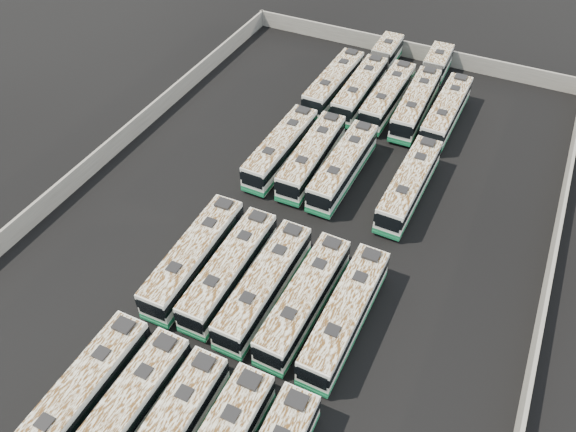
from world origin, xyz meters
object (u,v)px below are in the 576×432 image
object	(u,v)px
bus_midfront_far_left	(195,257)
bus_midback_left	(312,156)
bus_midback_far_left	(281,148)
bus_midback_far_right	(409,185)
bus_front_left	(123,416)
bus_back_left	(369,77)
bus_front_far_left	(80,397)
bus_midfront_center	(265,285)
bus_back_center	(388,96)
bus_back_right	(423,90)
bus_back_far_left	(334,83)
bus_midfront_left	(230,270)
bus_back_far_right	(446,112)
bus_midfront_right	(304,299)
bus_midback_center	(343,166)
bus_midfront_far_right	(345,314)

from	to	relation	value
bus_midfront_far_left	bus_midback_left	bearing A→B (deg)	77.52
bus_midback_far_left	bus_midback_far_right	xyz separation A→B (m)	(13.85, 0.15, 0.02)
bus_front_left	bus_back_left	bearing A→B (deg)	90.52
bus_front_far_left	bus_midfront_center	world-z (taller)	bus_front_far_left
bus_back_center	bus_back_right	distance (m)	4.66
bus_front_far_left	bus_back_far_left	bearing A→B (deg)	89.87
bus_back_left	bus_midfront_left	bearing A→B (deg)	-90.09
bus_midfront_far_left	bus_midback_far_right	bearing A→B (deg)	49.86
bus_back_center	bus_back_far_right	bearing A→B (deg)	-0.95
bus_midback_far_right	bus_back_left	world-z (taller)	bus_midback_far_right
bus_front_far_left	bus_back_right	world-z (taller)	bus_front_far_left
bus_midfront_left	bus_back_far_left	xyz separation A→B (m)	(-3.43, 31.21, 0.03)
bus_front_far_left	bus_midfront_right	world-z (taller)	bus_front_far_left
bus_front_left	bus_midfront_center	xyz separation A→B (m)	(3.39, 14.09, 0.00)
bus_front_far_left	bus_back_left	xyz separation A→B (m)	(3.40, 49.05, -0.04)
bus_midback_far_left	bus_midback_left	bearing A→B (deg)	3.33
bus_midfront_far_left	bus_midback_far_left	distance (m)	16.89
bus_front_far_left	bus_midfront_right	bearing A→B (deg)	54.01
bus_midback_center	bus_back_far_right	size ratio (longest dim) A/B	0.99
bus_front_far_left	bus_back_center	bearing A→B (deg)	81.41
bus_back_far_left	bus_back_far_right	world-z (taller)	bus_back_far_left
bus_midfront_right	bus_back_left	xyz separation A→B (m)	(-7.00, 34.70, -0.01)
bus_midfront_left	bus_midfront_center	world-z (taller)	bus_midfront_center
bus_back_far_left	bus_back_left	world-z (taller)	bus_back_far_left
bus_midfront_center	bus_back_right	world-z (taller)	bus_back_right
bus_back_center	bus_back_far_right	world-z (taller)	bus_back_far_right
bus_back_far_right	bus_midback_left	bearing A→B (deg)	-125.51
bus_front_left	bus_back_right	distance (m)	49.25
bus_midfront_center	bus_back_left	world-z (taller)	bus_midfront_center
bus_midfront_far_left	bus_back_right	bearing A→B (deg)	72.36
bus_front_far_left	bus_midfront_left	distance (m)	14.90
bus_midback_left	bus_back_left	world-z (taller)	bus_midback_left
bus_midfront_far_left	bus_back_center	bearing A→B (deg)	76.58
bus_midback_far_left	bus_back_far_right	world-z (taller)	bus_back_far_right
bus_front_left	bus_midfront_far_right	xyz separation A→B (m)	(10.41, 14.21, 0.02)
bus_midfront_center	bus_midfront_right	distance (m)	3.53
bus_front_left	bus_front_far_left	bearing A→B (deg)	-176.42
bus_midback_far_right	bus_back_left	size ratio (longest dim) A/B	0.66
bus_back_left	bus_back_right	world-z (taller)	bus_back_right
bus_midback_left	bus_midfront_left	bearing A→B (deg)	-91.20
bus_front_far_left	bus_midfront_far_left	xyz separation A→B (m)	(0.08, 14.41, 0.01)
bus_midfront_center	bus_back_center	size ratio (longest dim) A/B	1.00
bus_midfront_right	bus_midback_far_left	world-z (taller)	bus_midback_far_left
bus_midback_far_left	bus_back_far_right	distance (m)	19.90
bus_midfront_far_right	bus_midback_left	world-z (taller)	bus_midfront_far_right
bus_midfront_center	bus_midback_far_right	world-z (taller)	bus_midback_far_right
bus_front_left	bus_back_left	distance (m)	48.86
bus_midfront_center	bus_midfront_far_right	xyz separation A→B (m)	(7.02, 0.12, 0.02)
bus_midfront_far_left	bus_back_far_right	bearing A→B (deg)	64.86
bus_back_far_right	bus_back_center	bearing A→B (deg)	179.02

